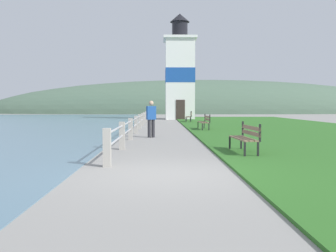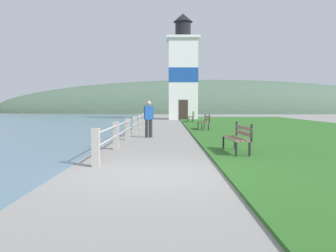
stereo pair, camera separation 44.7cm
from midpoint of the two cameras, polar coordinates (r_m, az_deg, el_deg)
The scene contains 9 objects.
ground_plane at distance 7.94m, azimuth -0.62°, elevation -7.38°, with size 160.00×160.00×0.00m, color gray.
grass_verge at distance 23.87m, azimuth 18.13°, elevation -0.39°, with size 12.00×44.54×0.06m.
seawall_railing at distance 21.00m, azimuth -3.98°, elevation 0.64°, with size 0.18×24.42×0.91m.
park_bench_near at distance 11.29m, azimuth 11.91°, elevation -1.54°, with size 0.56×1.81×0.94m.
park_bench_midway at distance 21.75m, azimuth 6.28°, elevation 0.75°, with size 0.54×1.85×0.94m.
park_bench_far at distance 31.73m, azimuth 4.12°, elevation 1.52°, with size 0.67×1.88×0.94m.
lighthouse at distance 38.94m, azimuth 2.71°, elevation 7.98°, with size 3.35×3.35×10.82m.
person_strolling at distance 16.87m, azimuth -2.10°, elevation 1.29°, with size 0.45×0.34×1.66m.
distant_hillside at distance 67.98m, azimuth 6.77°, elevation 1.94°, with size 80.00×16.00×12.00m.
Camera 2 is at (0.32, -7.81, 1.46)m, focal length 40.00 mm.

